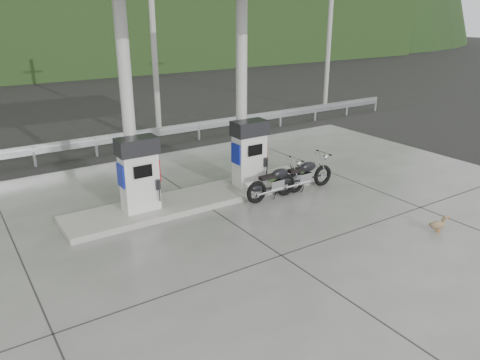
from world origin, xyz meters
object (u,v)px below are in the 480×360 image
motorcycle_left (277,182)px  duck (438,225)px  gas_pump_right (249,153)px  motorcycle_right (305,175)px  gas_pump_left (139,174)px

motorcycle_left → duck: 4.07m
gas_pump_right → motorcycle_right: size_ratio=0.98×
gas_pump_left → duck: size_ratio=4.01×
motorcycle_left → motorcycle_right: bearing=-1.2°
gas_pump_right → motorcycle_left: gas_pump_right is taller
gas_pump_right → motorcycle_right: (1.22, -0.93, -0.61)m
motorcycle_right → gas_pump_right: bearing=142.5°
motorcycle_right → duck: bearing=-77.7°
motorcycle_right → duck: motorcycle_right is taller
gas_pump_left → gas_pump_right: (3.20, 0.00, 0.00)m
gas_pump_right → gas_pump_left: bearing=180.0°
motorcycle_right → gas_pump_left: bearing=167.9°
gas_pump_left → motorcycle_left: gas_pump_left is taller
gas_pump_left → gas_pump_right: size_ratio=1.00×
gas_pump_left → motorcycle_right: gas_pump_left is taller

